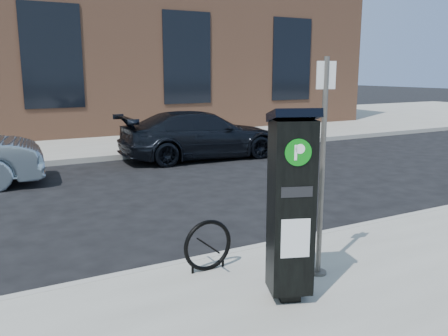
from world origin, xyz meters
TOP-DOWN VIEW (x-y plane):
  - ground at (0.00, 0.00)m, footprint 120.00×120.00m
  - sidewalk_far at (0.00, 14.00)m, footprint 60.00×12.00m
  - curb_near at (0.00, -0.02)m, footprint 60.00×0.12m
  - curb_far at (0.00, 8.02)m, footprint 60.00×0.12m
  - building at (-0.00, 17.00)m, footprint 28.00×10.05m
  - parking_kiosk at (0.03, -1.48)m, footprint 0.58×0.54m
  - sign_pole at (0.71, -1.13)m, footprint 0.22×0.20m
  - bike_rack at (-0.38, -0.41)m, footprint 0.63×0.07m
  - car_dark at (3.19, 7.08)m, footprint 4.84×2.16m

SIDE VIEW (x-z plane):
  - ground at x=0.00m, z-range 0.00..0.00m
  - sidewalk_far at x=0.00m, z-range 0.00..0.15m
  - curb_near at x=0.00m, z-range -0.01..0.15m
  - curb_far at x=0.00m, z-range -0.01..0.15m
  - bike_rack at x=-0.38m, z-range 0.14..0.78m
  - car_dark at x=3.19m, z-range 0.00..1.38m
  - parking_kiosk at x=0.03m, z-range 0.18..2.19m
  - sign_pole at x=0.71m, z-range 0.14..2.66m
  - building at x=0.00m, z-range 0.02..8.27m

